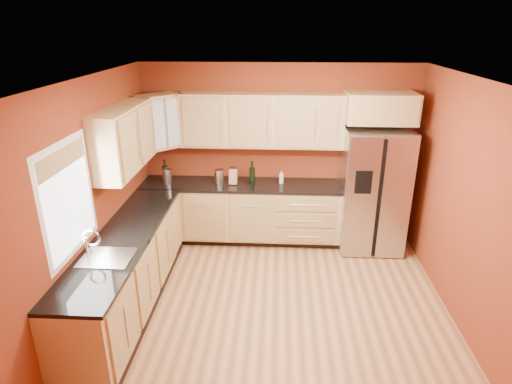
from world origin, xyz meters
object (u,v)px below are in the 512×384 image
wine_bottle_a (252,173)px  refrigerator (373,190)px  soap_dispenser (281,177)px  knife_block (233,176)px  canister_left (167,176)px

wine_bottle_a → refrigerator: bearing=-0.4°
refrigerator → wine_bottle_a: size_ratio=4.95×
refrigerator → soap_dispenser: refrigerator is taller
soap_dispenser → refrigerator: bearing=-5.1°
refrigerator → knife_block: refrigerator is taller
refrigerator → canister_left: (-2.96, 0.02, 0.14)m
canister_left → wine_bottle_a: bearing=-0.2°
knife_block → soap_dispenser: size_ratio=1.21×
knife_block → soap_dispenser: (0.70, 0.06, -0.02)m
refrigerator → knife_block: 2.00m
refrigerator → canister_left: 2.96m
canister_left → wine_bottle_a: size_ratio=0.60×
canister_left → knife_block: bearing=2.4°
refrigerator → wine_bottle_a: (-1.72, 0.01, 0.21)m
canister_left → soap_dispenser: 1.66m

